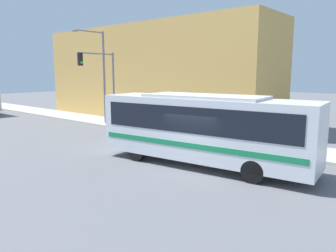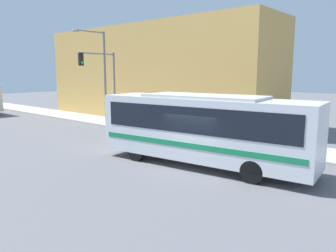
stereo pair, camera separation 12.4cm
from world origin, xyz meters
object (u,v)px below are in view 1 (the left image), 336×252
Objects in this scene: city_bus at (204,126)px; traffic_light_pole at (102,76)px; parking_meter at (150,118)px; fire_hydrant at (210,134)px; street_lamp at (100,69)px; pedestrian_near_corner at (175,117)px.

city_bus is 1.81× the size of traffic_light_pole.
fire_hydrant is at bearing -90.00° from parking_meter.
traffic_light_pole reaches higher than fire_hydrant.
city_bus is 5.34m from fire_hydrant.
street_lamp is (4.32, 12.97, 2.66)m from city_bus.
fire_hydrant is 9.82m from traffic_light_pole.
city_bus is at bearing -120.30° from parking_meter.
street_lamp is (0.78, 1.26, 0.53)m from traffic_light_pole.
city_bus is 13.92m from street_lamp.
traffic_light_pole is 1.57m from street_lamp.
pedestrian_near_corner reaches higher than fire_hydrant.
pedestrian_near_corner reaches higher than parking_meter.
city_bus is 1.40× the size of street_lamp.
pedestrian_near_corner is (6.03, 6.59, -0.81)m from city_bus.
traffic_light_pole is 6.40m from pedestrian_near_corner.
parking_meter is at bearing -88.33° from street_lamp.
parking_meter is at bearing 53.42° from city_bus.
street_lamp reaches higher than city_bus.
traffic_light_pole is at bearing -121.58° from street_lamp.
traffic_light_pole is at bearing 102.95° from parking_meter.
traffic_light_pole reaches higher than city_bus.
city_bus is 8.91m from parking_meter.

